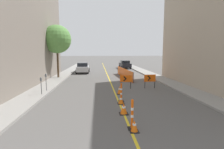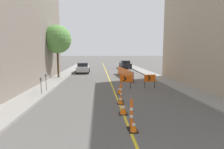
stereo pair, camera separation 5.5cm
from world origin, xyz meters
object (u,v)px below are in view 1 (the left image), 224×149
Objects in this scene: parked_car_curb_near at (83,68)px; traffic_cone_second at (134,126)px; arrow_barricade_secondary at (150,79)px; street_tree_left_near at (57,39)px; traffic_cone_fourth at (121,100)px; delineator_post_rear at (121,94)px; parked_car_curb_mid at (125,64)px; parking_meter_near_curb at (46,79)px; traffic_cone_fifth at (119,90)px; delineator_post_front at (132,116)px; traffic_cone_third at (124,109)px; parking_meter_far_curb at (41,82)px; arrow_barricade_primary at (126,79)px.

traffic_cone_second is at bearing -81.86° from parked_car_curb_near.
arrow_barricade_secondary is 0.20× the size of street_tree_left_near.
traffic_cone_fourth is 0.58m from delineator_post_rear.
parking_meter_near_curb is at bearing -117.51° from parked_car_curb_mid.
parking_meter_near_curb is at bearing 126.64° from traffic_cone_second.
arrow_barricade_secondary is at bearing 69.36° from traffic_cone_second.
delineator_post_front is at bearing -92.08° from traffic_cone_fifth.
traffic_cone_fifth is at bearing 88.36° from traffic_cone_second.
traffic_cone_fourth is 17.26m from parked_car_curb_near.
parked_car_curb_mid is at bearing 80.55° from traffic_cone_fourth.
traffic_cone_fifth is 5.97m from parking_meter_near_curb.
delineator_post_rear and arrow_barricade_secondary have the same top height.
parked_car_curb_mid is (4.06, 25.66, 0.52)m from traffic_cone_third.
traffic_cone_second is 0.08× the size of street_tree_left_near.
arrow_barricade_primary is at bearing 17.00° from parking_meter_far_curb.
parked_car_curb_near is at bearing 82.75° from parking_meter_far_curb.
parked_car_curb_mid is at bearing 80.55° from delineator_post_rear.
parked_car_curb_mid reaches higher than traffic_cone_fifth.
parking_meter_near_curb is at bearing 169.04° from traffic_cone_fifth.
parked_car_curb_near is at bearing 115.44° from arrow_barricade_secondary.
street_tree_left_near is at bearing 120.75° from delineator_post_rear.
traffic_cone_fifth is 0.10× the size of street_tree_left_near.
parked_car_curb_near is 3.47× the size of parking_meter_far_curb.
parking_meter_near_curb is (-5.59, 7.28, 0.55)m from delineator_post_front.
parked_car_curb_mid is 16.75m from street_tree_left_near.
arrow_barricade_secondary is 0.28× the size of parked_car_curb_near.
parking_meter_far_curb is at bearing -99.49° from parked_car_curb_near.
parking_meter_far_curb is at bearing -116.21° from parked_car_curb_mid.
traffic_cone_fourth is at bearing 86.99° from traffic_cone_third.
parked_car_curb_mid is 0.69× the size of street_tree_left_near.
arrow_barricade_secondary is 0.90× the size of parking_meter_near_curb.
parked_car_curb_mid is (3.98, 27.45, 0.23)m from delineator_post_front.
arrow_barricade_primary is 0.87× the size of parking_meter_near_curb.
parking_meter_near_curb is at bearing 146.66° from traffic_cone_fourth.
traffic_cone_fifth reaches higher than traffic_cone_third.
street_tree_left_near reaches higher than traffic_cone_fourth.
arrow_barricade_secondary is at bearing 68.47° from delineator_post_front.
arrow_barricade_secondary reaches higher than traffic_cone_fifth.
traffic_cone_fourth is (-0.03, 3.88, 0.01)m from traffic_cone_second.
traffic_cone_fourth is 6.15m from parking_meter_far_curb.
street_tree_left_near is (-6.19, 13.01, 4.47)m from traffic_cone_third.
street_tree_left_near is (-7.31, 6.74, 3.90)m from arrow_barricade_primary.
parked_car_curb_mid is (7.73, 7.02, 0.00)m from parked_car_curb_near.
delineator_post_front is 20.78m from parked_car_curb_near.
traffic_cone_second is 0.36× the size of parking_meter_near_curb.
street_tree_left_near is (-2.53, -5.63, 3.95)m from parked_car_curb_near.
traffic_cone_fourth is at bearing -79.63° from parked_car_curb_near.
arrow_barricade_primary is at bearing 77.13° from traffic_cone_fourth.
arrow_barricade_primary is 2.19m from arrow_barricade_secondary.
traffic_cone_fifth is 0.53× the size of arrow_barricade_primary.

